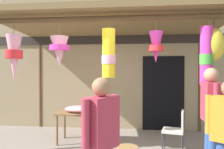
{
  "coord_description": "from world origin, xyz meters",
  "views": [
    {
      "loc": [
        0.52,
        -3.86,
        1.64
      ],
      "look_at": [
        -0.04,
        1.38,
        1.52
      ],
      "focal_mm": 35.8,
      "sensor_mm": 36.0,
      "label": 1
    }
  ],
  "objects_px": {
    "display_table": "(83,116)",
    "vendor_in_orange": "(101,135)",
    "flower_heap_on_table": "(80,109)",
    "folding_chair": "(177,128)",
    "customer_foreground": "(211,111)"
  },
  "relations": [
    {
      "from": "flower_heap_on_table",
      "to": "customer_foreground",
      "type": "bearing_deg",
      "value": -26.32
    },
    {
      "from": "vendor_in_orange",
      "to": "customer_foreground",
      "type": "bearing_deg",
      "value": 38.32
    },
    {
      "from": "display_table",
      "to": "flower_heap_on_table",
      "type": "height_order",
      "value": "flower_heap_on_table"
    },
    {
      "from": "vendor_in_orange",
      "to": "flower_heap_on_table",
      "type": "bearing_deg",
      "value": 109.67
    },
    {
      "from": "folding_chair",
      "to": "customer_foreground",
      "type": "distance_m",
      "value": 0.99
    },
    {
      "from": "display_table",
      "to": "customer_foreground",
      "type": "xyz_separation_m",
      "value": [
        2.35,
        -1.23,
        0.38
      ]
    },
    {
      "from": "display_table",
      "to": "vendor_in_orange",
      "type": "height_order",
      "value": "vendor_in_orange"
    },
    {
      "from": "flower_heap_on_table",
      "to": "display_table",
      "type": "bearing_deg",
      "value": 20.17
    },
    {
      "from": "flower_heap_on_table",
      "to": "vendor_in_orange",
      "type": "height_order",
      "value": "vendor_in_orange"
    },
    {
      "from": "display_table",
      "to": "folding_chair",
      "type": "distance_m",
      "value": 2.02
    },
    {
      "from": "folding_chair",
      "to": "vendor_in_orange",
      "type": "height_order",
      "value": "vendor_in_orange"
    },
    {
      "from": "folding_chair",
      "to": "customer_foreground",
      "type": "relative_size",
      "value": 0.5
    },
    {
      "from": "customer_foreground",
      "to": "display_table",
      "type": "bearing_deg",
      "value": 152.36
    },
    {
      "from": "customer_foreground",
      "to": "flower_heap_on_table",
      "type": "bearing_deg",
      "value": 153.68
    },
    {
      "from": "display_table",
      "to": "vendor_in_orange",
      "type": "distance_m",
      "value": 2.6
    }
  ]
}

